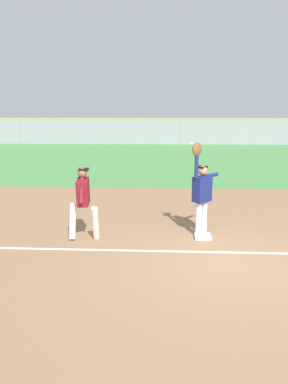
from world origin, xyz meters
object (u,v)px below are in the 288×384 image
object	(u,v)px
first_base	(203,236)
runner	(83,198)
baseball	(192,144)
parked_car_silver	(240,132)
parked_car_red	(166,131)
fielder	(201,191)
parked_car_black	(88,131)

from	to	relation	value
first_base	runner	size ratio (longest dim) A/B	0.22
baseball	parked_car_silver	size ratio (longest dim) A/B	0.02
parked_car_red	parked_car_silver	size ratio (longest dim) A/B	1.00
runner	parked_car_silver	xyz separation A→B (m)	(8.28, 25.76, -0.32)
fielder	baseball	distance (m)	1.14
first_base	fielder	xyz separation A→B (m)	(-0.04, 0.20, 1.08)
parked_car_black	parked_car_red	world-z (taller)	same
parked_car_black	parked_car_red	size ratio (longest dim) A/B	0.97
baseball	first_base	bearing A→B (deg)	-26.03
first_base	parked_car_silver	size ratio (longest dim) A/B	0.08
baseball	parked_car_silver	bearing A→B (deg)	77.18
first_base	parked_car_silver	world-z (taller)	parked_car_silver
parked_car_black	parked_car_red	bearing A→B (deg)	0.56
runner	parked_car_red	xyz separation A→B (m)	(2.16, 26.12, -0.32)
fielder	runner	size ratio (longest dim) A/B	1.33
baseball	parked_car_red	size ratio (longest dim) A/B	0.02
parked_car_silver	parked_car_black	bearing A→B (deg)	-176.26
first_base	baseball	distance (m)	2.22
fielder	parked_car_silver	bearing A→B (deg)	-55.46
parked_car_black	fielder	bearing A→B (deg)	-73.80
runner	parked_car_silver	distance (m)	27.06
baseball	parked_car_red	world-z (taller)	baseball
fielder	parked_car_black	bearing A→B (deg)	-27.55
first_base	baseball	world-z (taller)	baseball
first_base	parked_car_silver	bearing A→B (deg)	77.92
runner	parked_car_red	world-z (taller)	runner
fielder	parked_car_red	bearing A→B (deg)	-41.85
parked_car_red	parked_car_black	bearing A→B (deg)	174.12
parked_car_silver	baseball	bearing A→B (deg)	-97.44
first_base	fielder	size ratio (longest dim) A/B	0.17
parked_car_black	first_base	bearing A→B (deg)	-73.82
fielder	runner	xyz separation A→B (m)	(-2.76, -0.42, -0.12)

